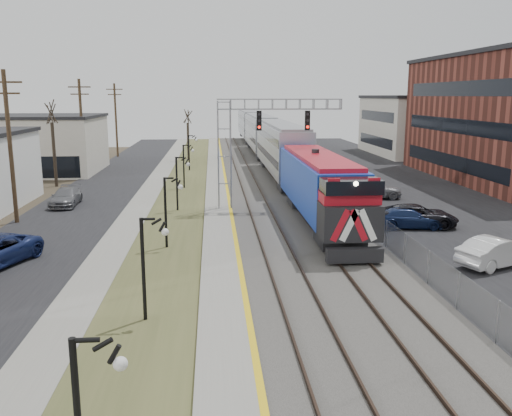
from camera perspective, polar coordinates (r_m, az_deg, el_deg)
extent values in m
cube|color=black|center=(48.29, -16.65, 1.31)|extent=(7.00, 120.00, 0.04)
cube|color=gray|center=(47.55, -11.35, 1.44)|extent=(2.00, 120.00, 0.08)
cube|color=#484D29|center=(47.29, -7.73, 1.50)|extent=(4.00, 120.00, 0.06)
cube|color=gray|center=(47.20, -4.10, 1.67)|extent=(2.00, 120.00, 0.24)
cube|color=#595651|center=(47.51, 1.95, 1.73)|extent=(8.00, 120.00, 0.20)
cube|color=black|center=(50.31, 15.66, 1.77)|extent=(16.00, 120.00, 0.04)
cube|color=gold|center=(47.19, -3.03, 1.83)|extent=(0.24, 120.00, 0.01)
cube|color=#2D2119|center=(47.24, -1.37, 1.90)|extent=(0.08, 120.00, 0.15)
cube|color=#2D2119|center=(47.35, 0.44, 1.92)|extent=(0.08, 120.00, 0.15)
cube|color=#2D2119|center=(47.57, 2.85, 1.95)|extent=(0.08, 120.00, 0.15)
cube|color=#2D2119|center=(47.78, 4.63, 1.97)|extent=(0.08, 120.00, 0.15)
cube|color=#153AAF|center=(34.90, 6.81, 1.96)|extent=(3.00, 17.00, 4.25)
cube|color=black|center=(27.05, 10.34, -4.90)|extent=(2.80, 0.50, 0.70)
cube|color=#9CA0A7|center=(54.71, 2.64, 6.13)|extent=(3.00, 22.00, 5.33)
cube|color=#9CA0A7|center=(77.30, 0.50, 7.79)|extent=(3.00, 22.00, 5.33)
cube|color=#9CA0A7|center=(99.99, -0.68, 8.69)|extent=(3.00, 22.00, 5.33)
cube|color=gray|center=(39.72, -3.35, 5.43)|extent=(1.00, 1.00, 8.00)
cube|color=gray|center=(39.78, 2.46, 10.86)|extent=(9.00, 0.80, 0.80)
cube|color=black|center=(39.21, 0.32, 9.18)|extent=(0.35, 0.25, 1.40)
cube|color=black|center=(39.66, 5.43, 9.16)|extent=(0.35, 0.25, 1.40)
cylinder|color=black|center=(20.65, -11.77, -6.44)|extent=(0.14, 0.14, 4.00)
cylinder|color=black|center=(30.27, -9.49, -0.54)|extent=(0.14, 0.14, 4.00)
cylinder|color=black|center=(40.07, -8.33, 2.49)|extent=(0.14, 0.14, 4.00)
cylinder|color=black|center=(49.95, -7.62, 4.33)|extent=(0.14, 0.14, 4.00)
cylinder|color=black|center=(61.86, -7.06, 5.76)|extent=(0.14, 0.14, 4.00)
cylinder|color=#4C3823|center=(38.91, -24.45, 5.75)|extent=(0.28, 0.28, 10.00)
cylinder|color=#4C3823|center=(58.08, -17.85, 7.88)|extent=(0.28, 0.28, 10.00)
cylinder|color=#4C3823|center=(77.66, -14.52, 8.90)|extent=(0.28, 0.28, 10.00)
cube|color=gray|center=(48.05, 6.94, 2.61)|extent=(0.04, 120.00, 1.60)
cube|color=#BAB4A3|center=(64.75, -22.38, 6.13)|extent=(14.00, 12.00, 6.00)
cube|color=#BAB4A3|center=(82.77, 17.85, 8.18)|extent=(16.00, 18.00, 8.00)
cylinder|color=#382D23|center=(53.78, -20.46, 5.27)|extent=(0.30, 0.30, 5.95)
cylinder|color=#382D23|center=(71.78, -7.15, 6.94)|extent=(0.30, 0.30, 4.90)
imported|color=silver|center=(29.48, 24.09, -4.29)|extent=(4.73, 3.23, 1.48)
imported|color=black|center=(36.53, 16.59, -0.83)|extent=(5.46, 3.21, 1.43)
imported|color=navy|center=(36.01, 15.81, -1.09)|extent=(4.59, 2.35, 1.27)
imported|color=slate|center=(45.59, 12.10, 1.96)|extent=(4.88, 2.21, 1.62)
imported|color=slate|center=(44.18, -19.38, 1.06)|extent=(2.05, 4.70, 1.34)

